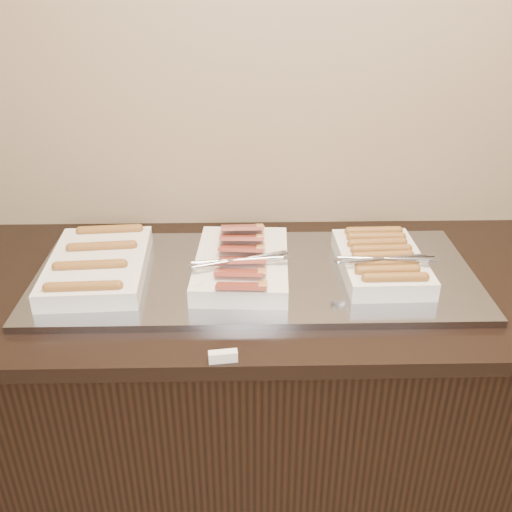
% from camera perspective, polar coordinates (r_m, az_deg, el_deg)
% --- Properties ---
extents(counter, '(2.06, 0.76, 0.90)m').
position_cam_1_polar(counter, '(1.85, -0.91, -14.32)').
color(counter, black).
rests_on(counter, ground).
extents(warming_tray, '(1.20, 0.50, 0.02)m').
position_cam_1_polar(warming_tray, '(1.57, -0.07, -1.93)').
color(warming_tray, gray).
rests_on(warming_tray, counter).
extents(dish_left, '(0.27, 0.39, 0.07)m').
position_cam_1_polar(dish_left, '(1.61, -15.51, -0.86)').
color(dish_left, white).
rests_on(dish_left, warming_tray).
extents(dish_center, '(0.28, 0.39, 0.09)m').
position_cam_1_polar(dish_center, '(1.55, -1.46, -0.68)').
color(dish_center, white).
rests_on(dish_center, warming_tray).
extents(dish_right, '(0.26, 0.33, 0.08)m').
position_cam_1_polar(dish_right, '(1.59, 12.41, -0.47)').
color(dish_right, white).
rests_on(dish_right, warming_tray).
extents(label_holder, '(0.07, 0.03, 0.03)m').
position_cam_1_polar(label_holder, '(1.28, -3.32, -9.99)').
color(label_holder, white).
rests_on(label_holder, counter).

